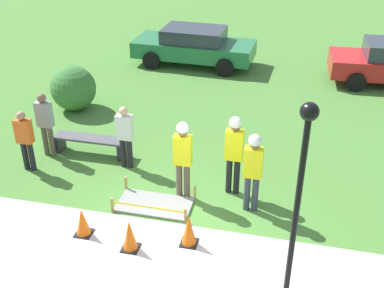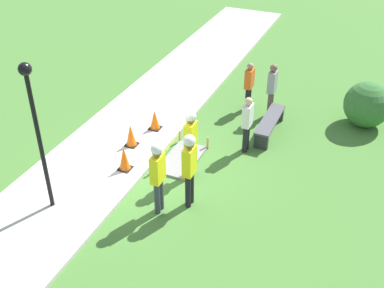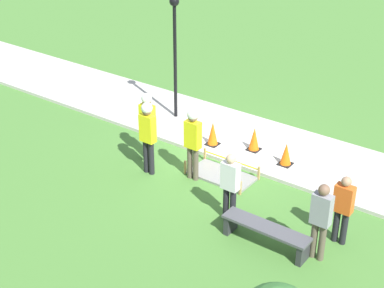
{
  "view_description": "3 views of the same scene",
  "coord_description": "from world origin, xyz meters",
  "views": [
    {
      "loc": [
        2.09,
        -7.72,
        6.52
      ],
      "look_at": [
        -0.27,
        2.21,
        0.79
      ],
      "focal_mm": 45.0,
      "sensor_mm": 36.0,
      "label": 1
    },
    {
      "loc": [
        9.11,
        5.17,
        7.59
      ],
      "look_at": [
        -0.16,
        1.18,
        1.03
      ],
      "focal_mm": 45.0,
      "sensor_mm": 36.0,
      "label": 2
    },
    {
      "loc": [
        -7.8,
        11.41,
        7.72
      ],
      "look_at": [
        -0.2,
        1.13,
        0.98
      ],
      "focal_mm": 55.0,
      "sensor_mm": 36.0,
      "label": 3
    }
  ],
  "objects": [
    {
      "name": "park_bench",
      "position": [
        -3.09,
        2.44,
        0.36
      ],
      "size": [
        1.95,
        0.44,
        0.5
      ],
      "color": "#2D2D33",
      "rests_on": "ground_plane"
    },
    {
      "name": "bystander_in_orange_shirt",
      "position": [
        -4.28,
        1.38,
        0.9
      ],
      "size": [
        0.4,
        0.22,
        1.61
      ],
      "color": "black",
      "rests_on": "ground_plane"
    },
    {
      "name": "bystander_in_gray_shirt",
      "position": [
        -1.93,
        2.07,
        0.94
      ],
      "size": [
        0.4,
        0.22,
        1.67
      ],
      "color": "black",
      "rests_on": "ground_plane"
    },
    {
      "name": "wet_concrete_patch",
      "position": [
        -0.76,
        0.62,
        0.04
      ],
      "size": [
        1.71,
        0.92,
        0.37
      ],
      "color": "gray",
      "rests_on": "ground_plane"
    },
    {
      "name": "parked_car_green",
      "position": [
        -2.01,
        9.88,
        0.76
      ],
      "size": [
        4.68,
        2.22,
        1.44
      ],
      "rotation": [
        0.0,
        0.0,
        -0.04
      ],
      "color": "#236B3D",
      "rests_on": "ground_plane"
    },
    {
      "name": "bystander_in_white_shirt",
      "position": [
        -4.13,
        2.15,
        1.0
      ],
      "size": [
        0.4,
        0.23,
        1.76
      ],
      "color": "brown",
      "rests_on": "ground_plane"
    },
    {
      "name": "sidewalk",
      "position": [
        0.0,
        -1.43,
        0.05
      ],
      "size": [
        28.0,
        2.87,
        0.1
      ],
      "color": "#BCB7AD",
      "rests_on": "ground_plane"
    },
    {
      "name": "worker_supervisor",
      "position": [
        0.85,
        1.56,
        1.2
      ],
      "size": [
        0.4,
        0.28,
        1.97
      ],
      "color": "black",
      "rests_on": "ground_plane"
    },
    {
      "name": "lamppost_near",
      "position": [
        2.28,
        -1.4,
        2.52
      ],
      "size": [
        0.28,
        0.28,
        3.66
      ],
      "color": "black",
      "rests_on": "sidewalk"
    },
    {
      "name": "traffic_cone_far_patch",
      "position": [
        -0.76,
        -0.95,
        0.43
      ],
      "size": [
        0.34,
        0.34,
        0.67
      ],
      "color": "black",
      "rests_on": "sidewalk"
    },
    {
      "name": "worker_trainee",
      "position": [
        1.35,
        0.99,
        1.15
      ],
      "size": [
        0.4,
        0.27,
        1.89
      ],
      "color": "#383D47",
      "rests_on": "ground_plane"
    },
    {
      "name": "ground_plane",
      "position": [
        0.0,
        0.0,
        0.0
      ],
      "size": [
        60.0,
        60.0,
        0.0
      ],
      "primitive_type": "plane",
      "color": "#477A33"
    },
    {
      "name": "traffic_cone_sidewalk_edge",
      "position": [
        0.32,
        -0.54,
        0.44
      ],
      "size": [
        0.34,
        0.34,
        0.69
      ],
      "color": "black",
      "rests_on": "sidewalk"
    },
    {
      "name": "shrub_rounded_near",
      "position": [
        -4.74,
        4.97,
        0.71
      ],
      "size": [
        1.41,
        1.41,
        1.41
      ],
      "color": "#387033",
      "rests_on": "ground_plane"
    },
    {
      "name": "traffic_cone_near_patch",
      "position": [
        -1.84,
        -0.75,
        0.4
      ],
      "size": [
        0.34,
        0.34,
        0.61
      ],
      "color": "black",
      "rests_on": "sidewalk"
    },
    {
      "name": "worker_assistant",
      "position": [
        -0.22,
        1.12,
        1.17
      ],
      "size": [
        0.4,
        0.28,
        1.92
      ],
      "color": "brown",
      "rests_on": "ground_plane"
    }
  ]
}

